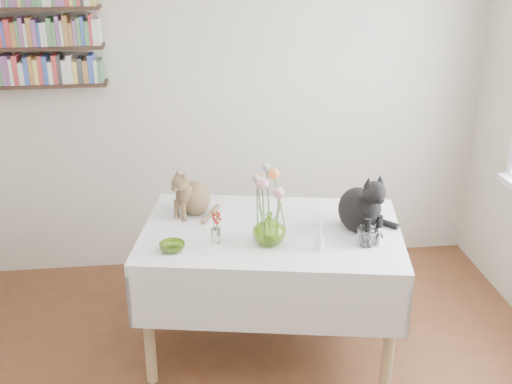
{
  "coord_description": "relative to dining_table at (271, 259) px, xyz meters",
  "views": [
    {
      "loc": [
        -0.12,
        -2.05,
        2.38
      ],
      "look_at": [
        0.25,
        1.05,
        1.05
      ],
      "focal_mm": 45.0,
      "sensor_mm": 36.0,
      "label": 1
    }
  ],
  "objects": [
    {
      "name": "green_bowl",
      "position": [
        -0.55,
        -0.19,
        0.21
      ],
      "size": [
        0.16,
        0.16,
        0.04
      ],
      "primitive_type": "imported",
      "rotation": [
        0.0,
        0.0,
        -0.25
      ],
      "color": "#9BC83C",
      "rests_on": "dining_table"
    },
    {
      "name": "tabby_cat",
      "position": [
        -0.42,
        0.28,
        0.34
      ],
      "size": [
        0.32,
        0.32,
        0.3
      ],
      "primitive_type": null,
      "rotation": [
        0.0,
        0.0,
        -0.87
      ],
      "color": "olive",
      "rests_on": "dining_table"
    },
    {
      "name": "black_cat",
      "position": [
        0.48,
        -0.05,
        0.38
      ],
      "size": [
        0.33,
        0.38,
        0.37
      ],
      "primitive_type": null,
      "rotation": [
        0.0,
        0.0,
        0.32
      ],
      "color": "black",
      "rests_on": "dining_table"
    },
    {
      "name": "bookshelf_unit",
      "position": [
        -1.45,
        1.01,
        1.26
      ],
      "size": [
        1.0,
        0.16,
        0.91
      ],
      "color": "#301E14",
      "rests_on": "room"
    },
    {
      "name": "flower_bouquet",
      "position": [
        -0.04,
        -0.16,
        0.53
      ],
      "size": [
        0.17,
        0.12,
        0.39
      ],
      "color": "#4C7233",
      "rests_on": "flower_vase"
    },
    {
      "name": "berry_jar",
      "position": [
        -0.32,
        -0.13,
        0.28
      ],
      "size": [
        0.05,
        0.05,
        0.21
      ],
      "color": "white",
      "rests_on": "dining_table"
    },
    {
      "name": "porcelain_figurine",
      "position": [
        0.54,
        -0.25,
        0.23
      ],
      "size": [
        0.05,
        0.05,
        0.1
      ],
      "color": "white",
      "rests_on": "dining_table"
    },
    {
      "name": "drinking_glass",
      "position": [
        0.48,
        -0.25,
        0.24
      ],
      "size": [
        0.16,
        0.16,
        0.1
      ],
      "primitive_type": "imported",
      "rotation": [
        0.0,
        0.0,
        -0.59
      ],
      "color": "white",
      "rests_on": "dining_table"
    },
    {
      "name": "room",
      "position": [
        -0.35,
        -1.15,
        0.67
      ],
      "size": [
        4.08,
        4.58,
        2.58
      ],
      "color": "brown",
      "rests_on": "ground"
    },
    {
      "name": "candlestick",
      "position": [
        0.21,
        -0.27,
        0.25
      ],
      "size": [
        0.05,
        0.05,
        0.16
      ],
      "color": "white",
      "rests_on": "dining_table"
    },
    {
      "name": "flower_vase",
      "position": [
        -0.04,
        -0.17,
        0.28
      ],
      "size": [
        0.2,
        0.2,
        0.18
      ],
      "primitive_type": "imported",
      "rotation": [
        0.0,
        0.0,
        -0.16
      ],
      "color": "#9BC83C",
      "rests_on": "dining_table"
    },
    {
      "name": "dining_table",
      "position": [
        0.0,
        0.0,
        0.0
      ],
      "size": [
        1.59,
        1.18,
        0.77
      ],
      "color": "white",
      "rests_on": "room"
    }
  ]
}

